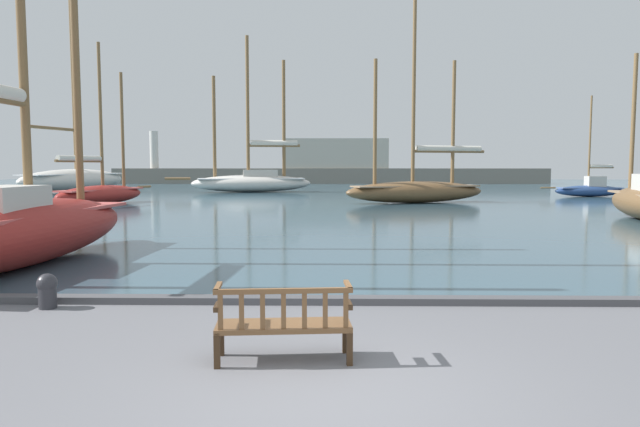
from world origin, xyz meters
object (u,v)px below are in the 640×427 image
object	(u,v)px
sailboat_outer_starboard	(417,187)
sailboat_far_port	(252,179)
sailboat_mid_port	(101,191)
sailboat_mid_starboard	(74,178)
mooring_bollard	(47,289)
sailboat_centre_channel	(23,220)
park_bench	(284,323)
sailboat_distant_harbor	(590,189)

from	to	relation	value
sailboat_outer_starboard	sailboat_far_port	distance (m)	17.57
sailboat_mid_port	sailboat_mid_starboard	bearing A→B (deg)	118.89
sailboat_mid_starboard	sailboat_mid_port	bearing A→B (deg)	-61.11
sailboat_far_port	mooring_bollard	bearing A→B (deg)	-87.26
sailboat_mid_port	mooring_bollard	world-z (taller)	sailboat_mid_port
sailboat_mid_port	sailboat_centre_channel	xyz separation A→B (m)	(6.16, -19.64, 0.26)
park_bench	sailboat_mid_starboard	world-z (taller)	sailboat_mid_starboard
park_bench	sailboat_mid_starboard	distance (m)	45.66
sailboat_outer_starboard	sailboat_mid_starboard	world-z (taller)	sailboat_mid_starboard
park_bench	sailboat_distant_harbor	size ratio (longest dim) A/B	0.23
sailboat_outer_starboard	mooring_bollard	distance (m)	26.85
sailboat_outer_starboard	sailboat_distant_harbor	world-z (taller)	sailboat_outer_starboard
sailboat_far_port	sailboat_distant_harbor	bearing A→B (deg)	-14.29
sailboat_centre_channel	sailboat_far_port	world-z (taller)	sailboat_far_port
sailboat_far_port	sailboat_centre_channel	bearing A→B (deg)	-90.73
sailboat_distant_harbor	mooring_bollard	bearing A→B (deg)	-126.07
sailboat_outer_starboard	sailboat_distant_harbor	xyz separation A→B (m)	(13.40, 6.82, -0.35)
sailboat_mid_port	sailboat_centre_channel	distance (m)	20.58
sailboat_distant_harbor	sailboat_outer_starboard	bearing A→B (deg)	-153.03
sailboat_mid_starboard	mooring_bollard	size ratio (longest dim) A/B	28.45
sailboat_mid_starboard	mooring_bollard	distance (m)	41.71
sailboat_centre_channel	mooring_bollard	world-z (taller)	sailboat_centre_channel
sailboat_centre_channel	sailboat_distant_harbor	distance (m)	38.05
sailboat_mid_port	sailboat_centre_channel	size ratio (longest dim) A/B	0.74
sailboat_mid_port	park_bench	bearing A→B (deg)	-64.01
park_bench	sailboat_centre_channel	bearing A→B (deg)	136.62
park_bench	sailboat_distant_harbor	xyz separation A→B (m)	(19.13, 34.27, 0.18)
sailboat_mid_starboard	mooring_bollard	world-z (taller)	sailboat_mid_starboard
sailboat_far_port	mooring_bollard	size ratio (longest dim) A/B	22.23
mooring_bollard	park_bench	bearing A→B (deg)	-31.16
sailboat_distant_harbor	mooring_bollard	world-z (taller)	sailboat_distant_harbor
park_bench	sailboat_far_port	size ratio (longest dim) A/B	0.13
park_bench	sailboat_outer_starboard	distance (m)	28.05
sailboat_outer_starboard	sailboat_distant_harbor	size ratio (longest dim) A/B	1.66
sailboat_far_port	mooring_bollard	xyz separation A→B (m)	(1.83, -38.18, -0.88)
sailboat_outer_starboard	sailboat_far_port	world-z (taller)	sailboat_far_port
park_bench	sailboat_outer_starboard	world-z (taller)	sailboat_outer_starboard
sailboat_centre_channel	sailboat_far_port	distance (m)	34.66
sailboat_outer_starboard	sailboat_mid_starboard	size ratio (longest dim) A/B	0.72
sailboat_distant_harbor	sailboat_far_port	distance (m)	25.81
park_bench	sailboat_outer_starboard	size ratio (longest dim) A/B	0.14
park_bench	sailboat_mid_port	distance (m)	28.50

